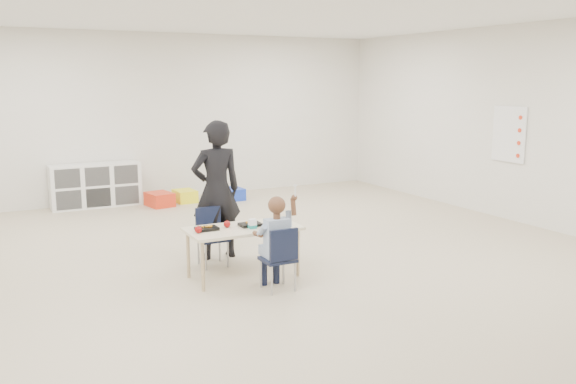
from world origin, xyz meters
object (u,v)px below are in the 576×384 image
chair_near (278,258)px  adult (216,190)px  table (243,252)px  child (278,240)px  cubby_shelf (96,185)px

chair_near → adult: 1.39m
table → adult: size_ratio=0.74×
chair_near → child: 0.18m
table → chair_near: (0.14, -0.51, 0.05)m
cubby_shelf → child: bearing=-80.4°
cubby_shelf → chair_near: bearing=-80.4°
chair_near → child: size_ratio=0.63×
chair_near → cubby_shelf: size_ratio=0.46×
table → cubby_shelf: size_ratio=0.83×
child → adult: bearing=96.2°
table → adult: 0.95m
chair_near → cubby_shelf: bearing=100.3°
table → cubby_shelf: 4.44m
cubby_shelf → adult: size_ratio=0.88×
chair_near → cubby_shelf: 4.96m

